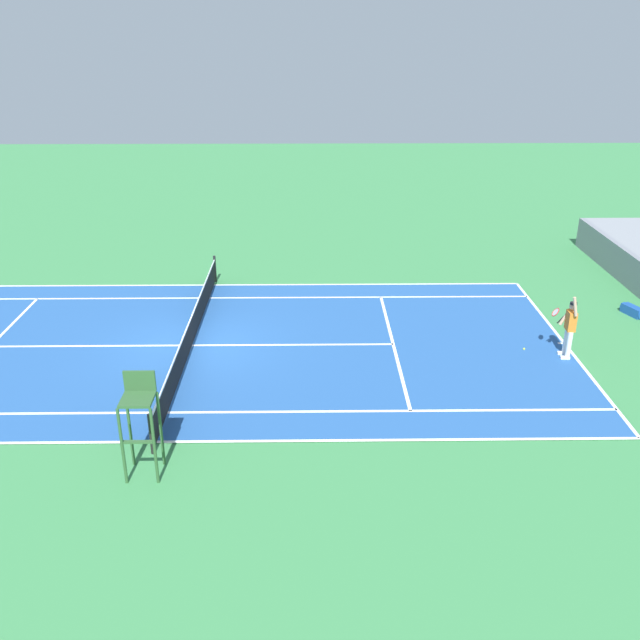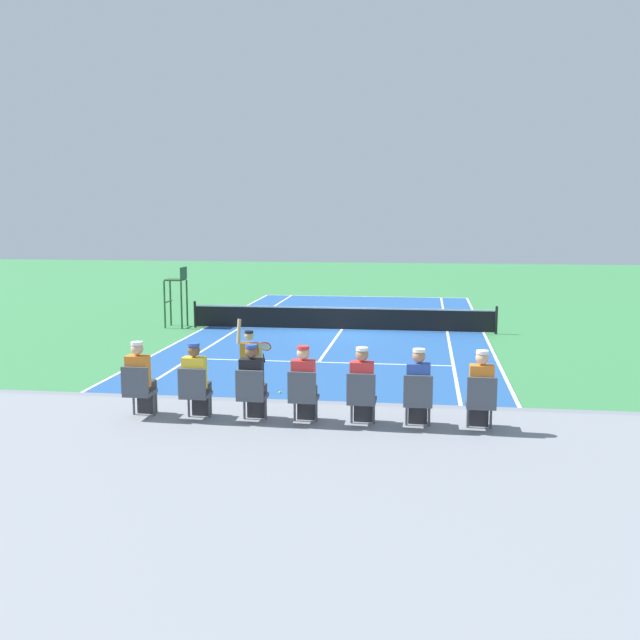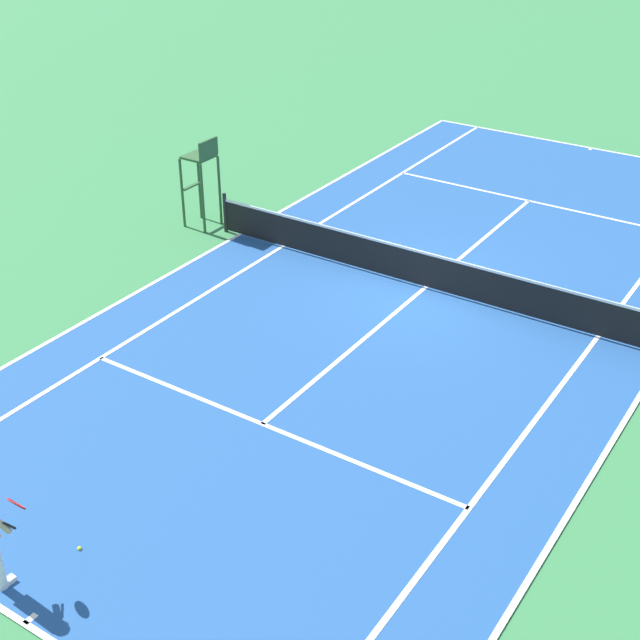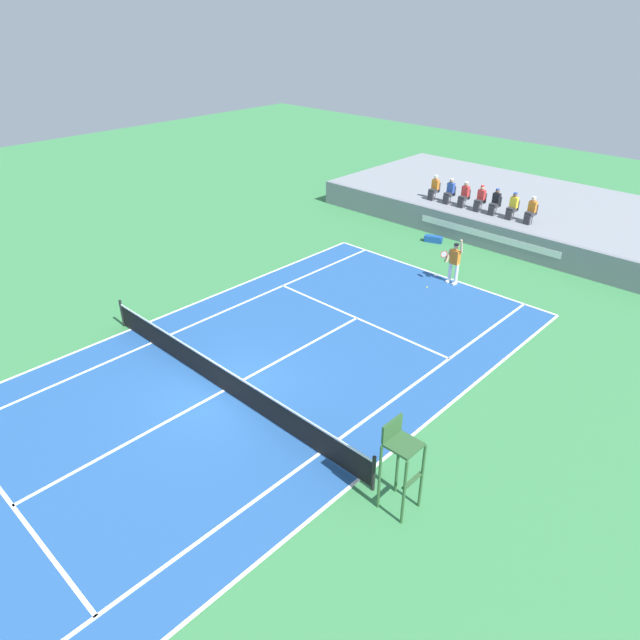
% 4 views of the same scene
% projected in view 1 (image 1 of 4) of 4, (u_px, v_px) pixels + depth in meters
% --- Properties ---
extents(ground_plane, '(80.00, 80.00, 0.00)m').
position_uv_depth(ground_plane, '(192.00, 346.00, 21.88)').
color(ground_plane, '#387F47').
extents(court, '(11.08, 23.88, 0.03)m').
position_uv_depth(court, '(192.00, 346.00, 21.88)').
color(court, '#235193').
rests_on(court, ground).
extents(net, '(11.98, 0.10, 1.07)m').
position_uv_depth(net, '(191.00, 331.00, 21.68)').
color(net, black).
rests_on(net, ground).
extents(tennis_player, '(0.78, 0.62, 2.08)m').
position_uv_depth(tennis_player, '(569.00, 327.00, 20.77)').
color(tennis_player, white).
rests_on(tennis_player, ground).
extents(tennis_ball, '(0.07, 0.07, 0.07)m').
position_uv_depth(tennis_ball, '(524.00, 349.00, 21.61)').
color(tennis_ball, '#D1E533').
rests_on(tennis_ball, ground).
extents(umpire_chair, '(0.77, 0.77, 2.44)m').
position_uv_depth(umpire_chair, '(140.00, 413.00, 15.15)').
color(umpire_chair, '#2D562D').
rests_on(umpire_chair, ground).
extents(equipment_bag, '(0.96, 0.61, 0.32)m').
position_uv_depth(equipment_bag, '(633.00, 311.00, 24.15)').
color(equipment_bag, '#194799').
rests_on(equipment_bag, ground).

